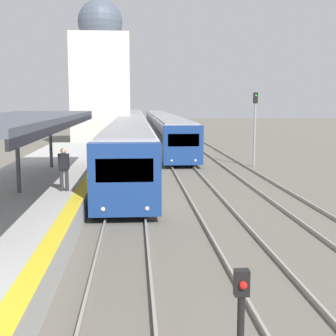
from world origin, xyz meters
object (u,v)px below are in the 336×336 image
object	(u,v)px
signal_mast_far	(255,120)
train_far	(163,126)
train_near	(131,128)
person_on_platform	(64,167)
signal_post_near	(241,327)

from	to	relation	value
signal_mast_far	train_far	bearing A→B (deg)	102.96
train_near	train_far	xyz separation A→B (m)	(3.45, 4.65, -0.04)
train_near	train_far	bearing A→B (deg)	53.43
person_on_platform	train_near	distance (m)	28.94
train_near	signal_post_near	world-z (taller)	train_near
signal_mast_far	signal_post_near	bearing A→B (deg)	-104.82
person_on_platform	train_far	bearing A→B (deg)	80.16
person_on_platform	train_near	world-z (taller)	train_near
train_near	signal_mast_far	bearing A→B (deg)	-63.15
person_on_platform	signal_post_near	xyz separation A→B (m)	(4.14, -12.12, -0.55)
signal_post_near	train_near	bearing A→B (deg)	92.48
train_far	signal_mast_far	world-z (taller)	signal_mast_far
train_far	person_on_platform	bearing A→B (deg)	-99.84
train_near	train_far	distance (m)	5.79
train_far	signal_mast_far	bearing A→B (deg)	-77.04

